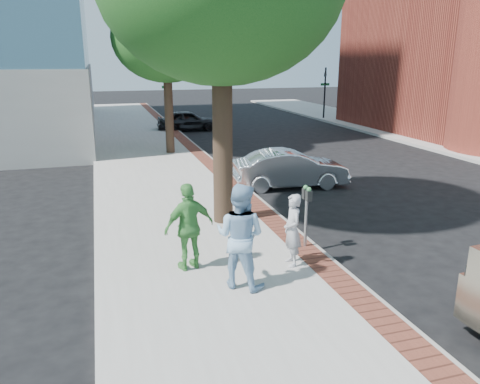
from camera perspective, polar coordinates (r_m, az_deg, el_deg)
name	(u,v)px	position (r m, az deg, el deg)	size (l,w,h in m)	color
ground	(268,249)	(11.37, 3.41, -6.96)	(120.00, 120.00, 0.00)	black
sidewalk	(161,175)	(18.46, -9.63, 2.11)	(5.00, 60.00, 0.15)	#9E9991
brick_strip	(216,169)	(18.83, -2.99, 2.84)	(0.60, 60.00, 0.01)	brown
curb	(224,170)	(18.93, -1.96, 2.68)	(0.10, 60.00, 0.15)	gray
signal_near	(167,92)	(32.21, -8.86, 11.91)	(0.70, 0.15, 3.80)	black
signal_far	(325,89)	(35.75, 10.30, 12.23)	(0.70, 0.15, 3.80)	black
tree_far	(166,38)	(22.06, -9.02, 18.05)	(4.80, 4.80, 7.14)	black
parking_meter	(307,204)	(10.88, 8.13, -1.41)	(0.12, 0.32, 1.47)	gray
person_gray	(292,230)	(9.96, 6.40, -4.64)	(0.57, 0.38, 1.57)	#A6A5AA
person_officer	(240,236)	(8.92, 0.02, -5.37)	(1.00, 0.78, 2.06)	#89B2D4
person_green	(189,227)	(9.73, -6.20, -4.23)	(1.09, 0.45, 1.86)	#499845
sedan_silver	(290,169)	(16.65, 6.15, 2.82)	(1.41, 4.03, 1.33)	silver
bg_car	(188,120)	(30.10, -6.41, 8.66)	(1.53, 3.81, 1.30)	black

